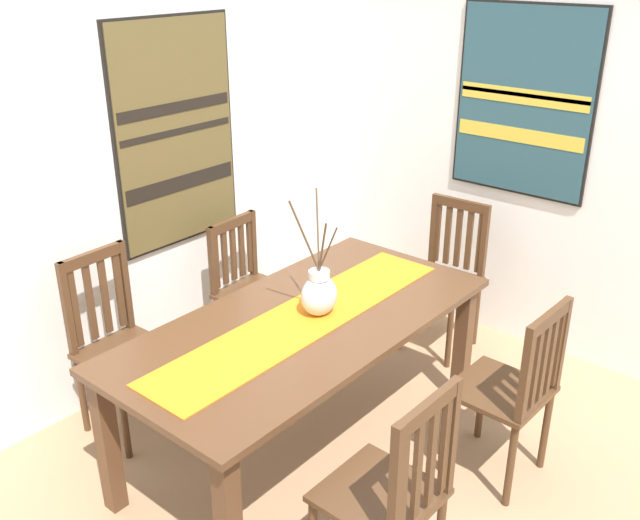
{
  "coord_description": "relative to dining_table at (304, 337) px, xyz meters",
  "views": [
    {
      "loc": [
        -2.22,
        -1.38,
        2.4
      ],
      "look_at": [
        0.13,
        0.6,
        1.04
      ],
      "focal_mm": 39.58,
      "sensor_mm": 36.0,
      "label": 1
    }
  ],
  "objects": [
    {
      "name": "centerpiece_vase",
      "position": [
        0.08,
        -0.02,
        0.22
      ],
      "size": [
        0.24,
        0.22,
        0.62
      ],
      "color": "silver",
      "rests_on": "dining_table"
    },
    {
      "name": "chair_1",
      "position": [
        0.46,
        0.85,
        -0.17
      ],
      "size": [
        0.44,
        0.44,
        0.91
      ],
      "color": "#4C301C",
      "rests_on": "ground_plane"
    },
    {
      "name": "chair_3",
      "position": [
        1.39,
        0.02,
        -0.15
      ],
      "size": [
        0.43,
        0.43,
        0.97
      ],
      "color": "#4C301C",
      "rests_on": "ground_plane"
    },
    {
      "name": "painting_on_back_wall",
      "position": [
        0.25,
        1.18,
        0.78
      ],
      "size": [
        0.84,
        0.05,
        1.29
      ],
      "color": "black"
    },
    {
      "name": "painting_on_side_wall",
      "position": [
        1.77,
        -0.2,
        0.9
      ],
      "size": [
        0.05,
        0.87,
        1.13
      ],
      "color": "black"
    },
    {
      "name": "table_runner",
      "position": [
        -0.0,
        -0.0,
        0.11
      ],
      "size": [
        1.8,
        0.36,
        0.01
      ],
      "primitive_type": "cube",
      "color": "orange",
      "rests_on": "dining_table"
    },
    {
      "name": "wall_back",
      "position": [
        -0.02,
        1.25,
        0.69
      ],
      "size": [
        6.4,
        0.12,
        2.7
      ],
      "primitive_type": "cube",
      "color": "silver",
      "rests_on": "ground_plane"
    },
    {
      "name": "chair_0",
      "position": [
        -0.47,
        -0.86,
        -0.15
      ],
      "size": [
        0.43,
        0.43,
        0.99
      ],
      "color": "#4C301C",
      "rests_on": "ground_plane"
    },
    {
      "name": "chair_2",
      "position": [
        -0.48,
        0.89,
        -0.15
      ],
      "size": [
        0.43,
        0.43,
        0.99
      ],
      "color": "#4C301C",
      "rests_on": "ground_plane"
    },
    {
      "name": "wall_side",
      "position": [
        1.84,
        -0.61,
        0.69
      ],
      "size": [
        0.12,
        6.4,
        2.7
      ],
      "primitive_type": "cube",
      "color": "silver",
      "rests_on": "ground_plane"
    },
    {
      "name": "dining_table",
      "position": [
        0.0,
        0.0,
        0.0
      ],
      "size": [
        1.96,
        0.95,
        0.76
      ],
      "color": "#51331E",
      "rests_on": "ground_plane"
    },
    {
      "name": "chair_4",
      "position": [
        0.47,
        -0.89,
        -0.15
      ],
      "size": [
        0.43,
        0.43,
        0.96
      ],
      "color": "#4C301C",
      "rests_on": "ground_plane"
    },
    {
      "name": "ground_plane",
      "position": [
        -0.02,
        -0.61,
        -0.68
      ],
      "size": [
        6.4,
        6.4,
        0.03
      ],
      "primitive_type": "cube",
      "color": "#A37F5B"
    }
  ]
}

